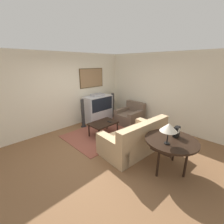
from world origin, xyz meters
TOP-DOWN VIEW (x-y plane):
  - ground_plane at (0.00, 0.00)m, footprint 12.00×12.00m
  - wall_back at (0.02, 2.13)m, footprint 12.00×0.10m
  - wall_right at (2.63, 0.00)m, footprint 0.06×12.00m
  - area_rug at (0.65, 0.70)m, footprint 2.54×1.76m
  - tv at (1.24, 1.74)m, footprint 1.14×0.58m
  - couch at (0.52, -0.69)m, footprint 1.87×1.12m
  - armchair at (1.99, 0.64)m, footprint 0.95×0.86m
  - coffee_table at (0.52, 0.60)m, footprint 0.91×0.61m
  - console_table at (0.44, -1.72)m, footprint 1.12×1.12m
  - table_lamp at (0.20, -1.73)m, footprint 0.34×0.34m
  - mantel_clock at (0.64, -1.73)m, footprint 0.17×0.10m
  - remote at (0.69, 0.49)m, footprint 0.05×0.16m
  - speaker_tower_left at (0.45, 1.67)m, footprint 0.21×0.21m
  - speaker_tower_right at (2.03, 1.67)m, footprint 0.21×0.21m

SIDE VIEW (x-z plane):
  - ground_plane at x=0.00m, z-range 0.00..0.00m
  - area_rug at x=0.65m, z-range 0.00..0.01m
  - armchair at x=1.99m, z-range -0.14..0.70m
  - couch at x=0.52m, z-range -0.14..0.78m
  - coffee_table at x=0.52m, z-range 0.18..0.64m
  - remote at x=0.69m, z-range 0.46..0.48m
  - speaker_tower_left at x=0.45m, z-range -0.03..1.05m
  - speaker_tower_right at x=2.03m, z-range -0.03..1.05m
  - tv at x=1.24m, z-range -0.03..1.13m
  - console_table at x=0.44m, z-range 0.31..1.07m
  - mantel_clock at x=0.64m, z-range 0.76..0.99m
  - table_lamp at x=0.20m, z-range 0.89..1.34m
  - wall_right at x=2.63m, z-range 0.00..2.70m
  - wall_back at x=0.02m, z-range 0.01..2.71m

